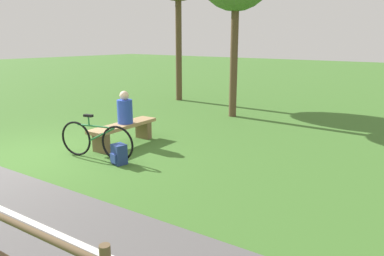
% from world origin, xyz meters
% --- Properties ---
extents(ground_plane, '(80.00, 80.00, 0.00)m').
position_xyz_m(ground_plane, '(0.00, 0.00, 0.00)').
color(ground_plane, '#3D6B28').
extents(paved_path, '(4.99, 36.04, 0.02)m').
position_xyz_m(paved_path, '(1.35, 4.00, 0.01)').
color(paved_path, '#565454').
rests_on(paved_path, ground_plane).
extents(path_centre_line, '(2.77, 31.90, 0.00)m').
position_xyz_m(path_centre_line, '(1.35, 4.00, 0.02)').
color(path_centre_line, silver).
rests_on(path_centre_line, paved_path).
extents(bench, '(1.90, 0.58, 0.50)m').
position_xyz_m(bench, '(-1.85, 0.78, 0.35)').
color(bench, '#A88456').
rests_on(bench, ground_plane).
extents(person_seated, '(0.38, 0.38, 0.76)m').
position_xyz_m(person_seated, '(-1.92, 0.77, 0.83)').
color(person_seated, '#2847B7').
rests_on(person_seated, bench).
extents(bicycle, '(0.52, 1.73, 0.93)m').
position_xyz_m(bicycle, '(-0.82, 1.10, 0.39)').
color(bicycle, black).
rests_on(bicycle, ground_plane).
extents(backpack, '(0.31, 0.31, 0.41)m').
position_xyz_m(backpack, '(-0.87, 1.73, 0.20)').
color(backpack, navy).
rests_on(backpack, ground_plane).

